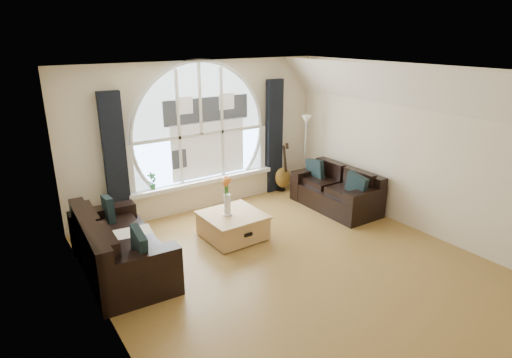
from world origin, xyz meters
name	(u,v)px	position (x,y,z in m)	size (l,w,h in m)	color
ground	(291,265)	(0.00, 0.00, 0.00)	(5.00, 5.50, 0.01)	brown
ceiling	(297,72)	(0.00, 0.00, 2.70)	(5.00, 5.50, 0.01)	silver
wall_back	(200,136)	(0.00, 2.75, 1.35)	(5.00, 0.01, 2.70)	beige
wall_front	(503,264)	(0.00, -2.75, 1.35)	(5.00, 0.01, 2.70)	beige
wall_left	(102,219)	(-2.50, 0.00, 1.35)	(0.01, 5.50, 2.70)	beige
wall_right	(413,149)	(2.50, 0.00, 1.35)	(0.01, 5.50, 2.70)	beige
attic_slope	(409,88)	(2.20, 0.00, 2.35)	(0.92, 5.50, 0.72)	silver
arched_window	(200,122)	(0.00, 2.72, 1.62)	(2.60, 0.06, 2.15)	silver
window_sill	(204,181)	(0.00, 2.65, 0.51)	(2.90, 0.22, 0.08)	white
window_frame	(201,122)	(0.00, 2.69, 1.62)	(2.76, 0.08, 2.15)	white
neighbor_house	(208,128)	(0.15, 2.71, 1.50)	(1.70, 0.02, 1.50)	silver
curtain_left	(116,162)	(-1.60, 2.63, 1.15)	(0.35, 0.12, 2.30)	black
curtain_right	(274,137)	(1.60, 2.63, 1.15)	(0.35, 0.12, 2.30)	black
sofa_left	(121,246)	(-2.04, 1.17, 0.40)	(0.96, 1.93, 0.86)	black
sofa_right	(336,188)	(2.01, 1.21, 0.40)	(0.84, 1.69, 0.75)	black
coffee_chest	(233,224)	(-0.23, 1.23, 0.22)	(0.91, 0.91, 0.45)	#B6854C
throw_blanket	(133,240)	(-1.90, 1.05, 0.50)	(0.55, 0.55, 0.10)	silver
vase_flowers	(227,192)	(-0.32, 1.24, 0.80)	(0.24, 0.24, 0.70)	white
floor_lamp	(305,154)	(2.10, 2.23, 0.80)	(0.24, 0.24, 1.60)	#B2B2B2
guitar	(283,167)	(1.73, 2.48, 0.53)	(0.36, 0.24, 1.06)	brown
potted_plant	(152,181)	(-1.01, 2.65, 0.71)	(0.17, 0.11, 0.31)	#1E6023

